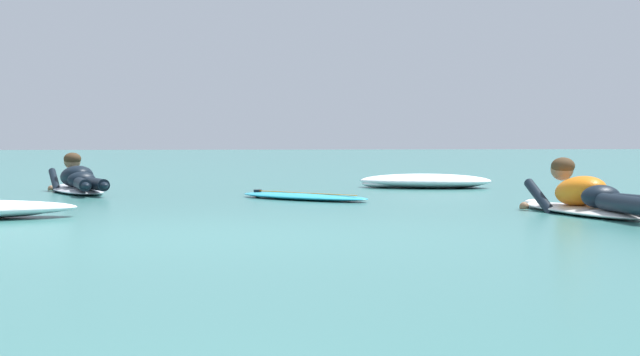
# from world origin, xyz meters

# --- Properties ---
(ground_plane) EXTENTS (120.00, 120.00, 0.00)m
(ground_plane) POSITION_xyz_m (0.00, 10.00, 0.00)
(ground_plane) COLOR #387A75
(surfer_near) EXTENTS (0.61, 2.71, 0.54)m
(surfer_near) POSITION_xyz_m (3.47, 1.55, 0.14)
(surfer_near) COLOR white
(surfer_near) RESTS_ON ground
(surfer_far) EXTENTS (0.95, 2.56, 0.54)m
(surfer_far) POSITION_xyz_m (-1.10, 6.36, 0.14)
(surfer_far) COLOR silver
(surfer_far) RESTS_ON ground
(drifting_surfboard) EXTENTS (1.55, 1.86, 0.16)m
(drifting_surfboard) POSITION_xyz_m (1.39, 4.45, 0.03)
(drifting_surfboard) COLOR #2DB2D1
(drifting_surfboard) RESTS_ON ground
(whitewater_mid_right) EXTENTS (2.12, 1.81, 0.19)m
(whitewater_mid_right) POSITION_xyz_m (3.49, 7.19, 0.09)
(whitewater_mid_right) COLOR white
(whitewater_mid_right) RESTS_ON ground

